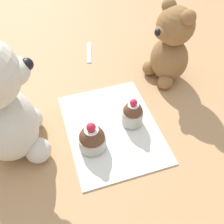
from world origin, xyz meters
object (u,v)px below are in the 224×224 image
object	(u,v)px
teddy_bear_cream	(0,105)
teddy_bear_tan	(170,47)
cupcake_near_cream_bear	(92,139)
cupcake_near_tan_bear	(132,112)
teaspoon	(89,52)

from	to	relation	value
teddy_bear_cream	teddy_bear_tan	bearing A→B (deg)	-77.66
cupcake_near_cream_bear	teddy_bear_tan	bearing A→B (deg)	-56.52
cupcake_near_tan_bear	teaspoon	size ratio (longest dim) A/B	0.70
teddy_bear_tan	cupcake_near_cream_bear	bearing A→B (deg)	-70.67
cupcake_near_cream_bear	cupcake_near_tan_bear	bearing A→B (deg)	-68.54
teaspoon	teddy_bear_cream	bearing A→B (deg)	-25.37
teddy_bear_tan	cupcake_near_tan_bear	size ratio (longest dim) A/B	2.86
teddy_bear_cream	cupcake_near_cream_bear	distance (m)	0.19
teddy_bear_tan	cupcake_near_tan_bear	world-z (taller)	teddy_bear_tan
teddy_bear_tan	cupcake_near_tan_bear	xyz separation A→B (m)	(-0.12, 0.14, -0.06)
teddy_bear_tan	teaspoon	bearing A→B (deg)	-149.19
teddy_bear_tan	cupcake_near_cream_bear	size ratio (longest dim) A/B	2.83
cupcake_near_cream_bear	cupcake_near_tan_bear	size ratio (longest dim) A/B	1.01
cupcake_near_tan_bear	cupcake_near_cream_bear	bearing A→B (deg)	111.46
cupcake_near_cream_bear	teaspoon	distance (m)	0.34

